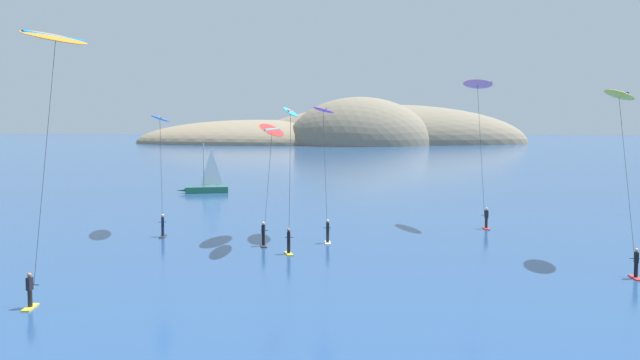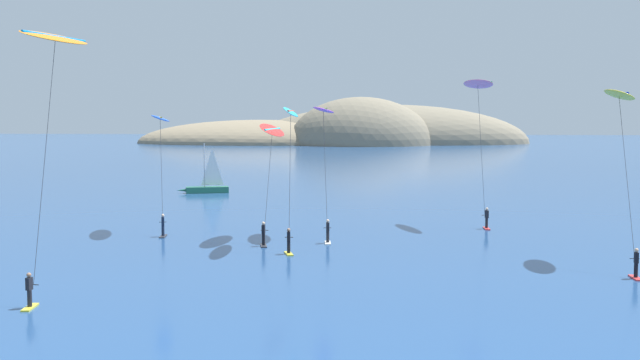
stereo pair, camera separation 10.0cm
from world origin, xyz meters
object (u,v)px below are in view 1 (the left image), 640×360
(kitesurfer_pink, at_px, (478,97))
(kitesurfer_blue, at_px, (160,126))
(kitesurfer_orange, at_px, (54,58))
(kitesurfer_red, at_px, (272,137))
(kitesurfer_purple, at_px, (323,119))
(sailboat_near, at_px, (204,187))
(kitesurfer_cyan, at_px, (291,124))
(kitesurfer_yellow, at_px, (620,107))

(kitesurfer_pink, relative_size, kitesurfer_blue, 1.31)
(kitesurfer_orange, bearing_deg, kitesurfer_red, 66.49)
(kitesurfer_purple, bearing_deg, kitesurfer_blue, 175.10)
(sailboat_near, distance_m, kitesurfer_cyan, 39.78)
(kitesurfer_orange, height_order, kitesurfer_blue, kitesurfer_orange)
(kitesurfer_purple, bearing_deg, kitesurfer_pink, 28.81)
(kitesurfer_blue, xyz_separation_m, kitesurfer_cyan, (10.77, -6.55, 0.33))
(kitesurfer_red, bearing_deg, kitesurfer_cyan, -64.74)
(kitesurfer_blue, bearing_deg, kitesurfer_cyan, -31.29)
(kitesurfer_purple, bearing_deg, sailboat_near, 117.41)
(kitesurfer_blue, bearing_deg, kitesurfer_yellow, -17.54)
(sailboat_near, bearing_deg, kitesurfer_cyan, -68.66)
(sailboat_near, distance_m, kitesurfer_orange, 52.65)
(kitesurfer_yellow, relative_size, kitesurfer_blue, 1.18)
(kitesurfer_blue, bearing_deg, kitesurfer_pink, 12.67)
(sailboat_near, height_order, kitesurfer_cyan, kitesurfer_cyan)
(kitesurfer_blue, bearing_deg, sailboat_near, 96.54)
(kitesurfer_red, xyz_separation_m, kitesurfer_yellow, (22.40, -7.23, 2.05))
(sailboat_near, relative_size, kitesurfer_red, 0.70)
(sailboat_near, relative_size, kitesurfer_pink, 0.50)
(sailboat_near, xyz_separation_m, kitesurfer_orange, (4.19, -51.26, 11.28))
(kitesurfer_purple, distance_m, kitesurfer_blue, 12.65)
(kitesurfer_yellow, relative_size, kitesurfer_orange, 0.81)
(kitesurfer_purple, height_order, kitesurfer_yellow, kitesurfer_yellow)
(sailboat_near, relative_size, kitesurfer_purple, 0.61)
(kitesurfer_red, relative_size, kitesurfer_blue, 0.93)
(kitesurfer_red, relative_size, kitesurfer_orange, 0.64)
(kitesurfer_purple, height_order, kitesurfer_blue, kitesurfer_purple)
(sailboat_near, relative_size, kitesurfer_orange, 0.45)
(kitesurfer_yellow, distance_m, kitesurfer_blue, 32.91)
(kitesurfer_cyan, bearing_deg, kitesurfer_orange, -123.82)
(kitesurfer_purple, relative_size, kitesurfer_blue, 1.07)
(kitesurfer_yellow, relative_size, kitesurfer_pink, 0.90)
(kitesurfer_red, bearing_deg, kitesurfer_blue, 163.31)
(kitesurfer_pink, bearing_deg, kitesurfer_blue, -167.33)
(kitesurfer_orange, height_order, kitesurfer_cyan, kitesurfer_orange)
(kitesurfer_yellow, height_order, kitesurfer_blue, kitesurfer_yellow)
(kitesurfer_purple, relative_size, kitesurfer_red, 1.14)
(kitesurfer_purple, bearing_deg, kitesurfer_yellow, -25.20)
(kitesurfer_blue, bearing_deg, kitesurfer_orange, -87.93)
(sailboat_near, distance_m, kitesurfer_pink, 38.34)
(kitesurfer_red, height_order, kitesurfer_cyan, kitesurfer_cyan)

